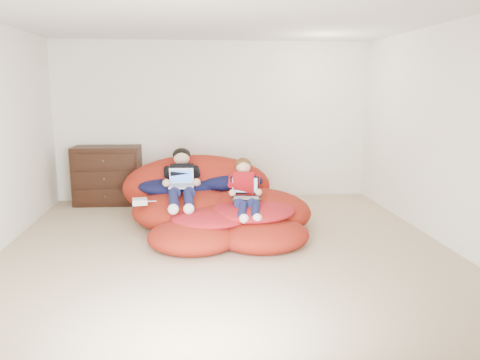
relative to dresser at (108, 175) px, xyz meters
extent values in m
cube|color=#C3AD8B|center=(1.67, -2.23, -0.57)|extent=(5.10, 5.10, 0.25)
cube|color=white|center=(1.67, 0.28, 0.80)|extent=(5.10, 0.02, 2.50)
cube|color=white|center=(1.67, -4.74, 0.80)|extent=(5.10, 0.02, 2.50)
cube|color=white|center=(4.18, -2.23, 0.80)|extent=(0.02, 5.10, 2.50)
cube|color=silver|center=(1.67, -2.23, 2.06)|extent=(5.10, 5.10, 0.02)
cube|color=black|center=(0.00, 0.01, 0.00)|extent=(1.02, 0.54, 0.90)
cube|color=black|center=(0.00, -0.25, -0.27)|extent=(0.90, 0.06, 0.22)
cylinder|color=#4C3F26|center=(0.00, -0.27, -0.27)|extent=(0.03, 0.06, 0.03)
cube|color=black|center=(0.00, -0.25, 0.00)|extent=(0.90, 0.06, 0.22)
cylinder|color=#4C3F26|center=(0.00, -0.27, 0.00)|extent=(0.03, 0.06, 0.03)
cube|color=black|center=(0.00, -0.25, 0.27)|extent=(0.90, 0.06, 0.22)
cylinder|color=#4C3F26|center=(0.00, -0.27, 0.27)|extent=(0.03, 0.06, 0.03)
ellipsoid|color=#A72112|center=(1.25, -1.34, -0.23)|extent=(1.47, 1.32, 0.53)
ellipsoid|color=#A72112|center=(2.05, -1.45, -0.25)|extent=(1.55, 1.50, 0.56)
ellipsoid|color=#A72112|center=(1.63, -1.83, -0.27)|extent=(1.33, 1.06, 0.42)
ellipsoid|color=#A72112|center=(1.31, -2.21, -0.31)|extent=(1.06, 0.97, 0.35)
ellipsoid|color=#A72112|center=(2.07, -2.20, -0.32)|extent=(1.09, 0.99, 0.36)
ellipsoid|color=#A72112|center=(1.37, -0.80, -0.05)|extent=(2.08, 0.92, 0.92)
ellipsoid|color=#10123A|center=(1.12, -1.00, 0.03)|extent=(1.11, 0.91, 0.28)
ellipsoid|color=#10123A|center=(1.76, -0.99, 0.07)|extent=(1.03, 0.72, 0.25)
ellipsoid|color=red|center=(2.00, -1.88, -0.11)|extent=(1.04, 1.04, 0.19)
ellipsoid|color=red|center=(1.49, -2.04, -0.15)|extent=(0.91, 0.82, 0.16)
ellipsoid|color=white|center=(1.12, -0.63, 0.17)|extent=(0.43, 0.27, 0.27)
cube|color=black|center=(1.16, -1.25, 0.18)|extent=(0.33, 0.46, 0.41)
sphere|color=tan|center=(1.16, -1.07, 0.41)|extent=(0.21, 0.21, 0.21)
ellipsoid|color=black|center=(1.16, -1.05, 0.45)|extent=(0.24, 0.22, 0.18)
cylinder|color=#12163A|center=(1.08, -1.58, 0.06)|extent=(0.16, 0.36, 0.19)
cylinder|color=#12163A|center=(1.08, -1.89, 0.03)|extent=(0.14, 0.34, 0.22)
sphere|color=white|center=(1.08, -2.06, -0.03)|extent=(0.13, 0.13, 0.13)
cylinder|color=#12163A|center=(1.25, -1.58, 0.06)|extent=(0.16, 0.36, 0.19)
cylinder|color=#12163A|center=(1.25, -1.89, 0.03)|extent=(0.14, 0.34, 0.22)
sphere|color=white|center=(1.25, -2.06, -0.03)|extent=(0.13, 0.13, 0.13)
cube|color=red|center=(1.93, -1.71, 0.14)|extent=(0.31, 0.34, 0.39)
sphere|color=tan|center=(1.93, -1.62, 0.37)|extent=(0.18, 0.18, 0.18)
ellipsoid|color=#452A12|center=(1.93, -1.60, 0.40)|extent=(0.20, 0.19, 0.15)
cylinder|color=#12163A|center=(1.85, -1.94, 0.00)|extent=(0.17, 0.31, 0.16)
cylinder|color=#12163A|center=(1.85, -2.20, -0.03)|extent=(0.15, 0.29, 0.19)
sphere|color=white|center=(1.85, -2.35, -0.08)|extent=(0.11, 0.11, 0.11)
cylinder|color=#12163A|center=(2.00, -1.94, 0.00)|extent=(0.17, 0.31, 0.16)
cylinder|color=#12163A|center=(2.00, -2.20, -0.03)|extent=(0.15, 0.29, 0.19)
sphere|color=white|center=(2.00, -2.35, -0.08)|extent=(0.11, 0.11, 0.11)
cube|color=white|center=(1.16, -1.56, 0.13)|extent=(0.32, 0.23, 0.01)
cube|color=gray|center=(1.16, -1.58, 0.14)|extent=(0.26, 0.13, 0.00)
cube|color=white|center=(1.16, -1.44, 0.24)|extent=(0.31, 0.08, 0.21)
cube|color=#416FDD|center=(1.16, -1.44, 0.24)|extent=(0.27, 0.06, 0.17)
cube|color=black|center=(1.93, -1.93, 0.05)|extent=(0.37, 0.29, 0.02)
cube|color=gray|center=(1.93, -1.94, 0.06)|extent=(0.31, 0.17, 0.00)
cube|color=black|center=(1.93, -1.78, 0.17)|extent=(0.35, 0.13, 0.23)
cube|color=#509CBC|center=(1.93, -1.79, 0.18)|extent=(0.31, 0.10, 0.19)
cube|color=white|center=(0.66, -1.65, -0.03)|extent=(0.20, 0.20, 0.07)
camera|label=1|loc=(1.30, -7.26, 1.34)|focal=35.00mm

